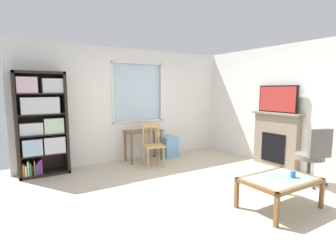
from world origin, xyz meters
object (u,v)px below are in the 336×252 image
Objects in this scene: fireplace at (276,139)px; coffee_table at (280,182)px; desk_under_window at (143,136)px; bookshelf at (41,122)px; plastic_drawer_unit at (168,146)px; sippy_cup at (293,174)px; wooden_chair at (153,145)px; tv at (278,99)px; office_chair at (313,154)px.

coffee_table is at bearing -142.11° from fireplace.
fireplace reaches higher than coffee_table.
bookshelf is at bearing 177.12° from desk_under_window.
sippy_cup reaches higher than plastic_drawer_unit.
bookshelf is 2.22m from wooden_chair.
wooden_chair is 2.78m from tv.
wooden_chair is at bearing -16.76° from bookshelf.
wooden_chair is at bearing -94.19° from desk_under_window.
tv is 2.44m from coffee_table.
desk_under_window is 3.43m from office_chair.
plastic_drawer_unit is at bearing 127.22° from tv.
wooden_chair is at bearing 148.23° from tv.
office_chair is at bearing -114.10° from fireplace.
plastic_drawer_unit is 2.70m from tv.
wooden_chair is 3.01m from office_chair.
coffee_table is at bearing 158.58° from sippy_cup.
fireplace is 0.85m from tv.
coffee_table is at bearing -94.45° from plastic_drawer_unit.
office_chair reaches higher than coffee_table.
bookshelf is 1.91× the size of coffee_table.
tv is at bearing -40.91° from desk_under_window.
sippy_cup is at bearing -137.26° from tv.
bookshelf is at bearing 155.02° from tv.
desk_under_window reaches higher than sippy_cup.
wooden_chair is 0.96m from plastic_drawer_unit.
wooden_chair is at bearing 103.42° from sippy_cup.
tv is 0.87× the size of coffee_table.
office_chair is (1.71, -2.97, -0.03)m from desk_under_window.
plastic_drawer_unit is at bearing 108.33° from office_chair.
plastic_drawer_unit is 0.55× the size of tv.
tv is 2.31m from sippy_cup.
bookshelf is 4.00× the size of plastic_drawer_unit.
coffee_table is 0.22m from sippy_cup.
fireplace is 1.29× the size of tv.
office_chair is (1.74, -2.46, 0.09)m from wooden_chair.
tv reaches higher than wooden_chair.
plastic_drawer_unit is 3.30m from coffee_table.
tv reaches higher than plastic_drawer_unit.
office_chair is (3.80, -3.08, -0.47)m from bookshelf.
bookshelf is 4.41m from sippy_cup.
bookshelf is 2.15m from desk_under_window.
fireplace reaches higher than desk_under_window.
sippy_cup is at bearing -162.48° from office_chair.
bookshelf reaches higher than fireplace.
plastic_drawer_unit is (2.80, -0.06, -0.78)m from bookshelf.
desk_under_window is 9.45× the size of sippy_cup.
bookshelf is 2.31× the size of desk_under_window.
fireplace is 2.12m from sippy_cup.
wooden_chair is 0.87× the size of coffee_table.
coffee_table is at bearing -79.88° from wooden_chair.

